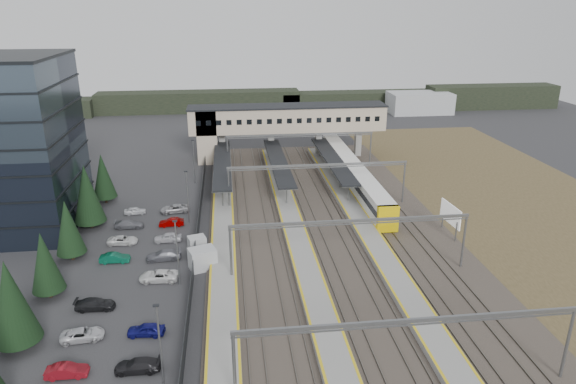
{
  "coord_description": "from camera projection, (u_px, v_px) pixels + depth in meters",
  "views": [
    {
      "loc": [
        -1.72,
        -61.15,
        30.53
      ],
      "look_at": [
        6.83,
        10.6,
        4.0
      ],
      "focal_mm": 32.0,
      "sensor_mm": 36.0,
      "label": 1
    }
  ],
  "objects": [
    {
      "name": "fence",
      "position": [
        198.0,
        230.0,
        71.3
      ],
      "size": [
        0.08,
        90.0,
        2.0
      ],
      "color": "#26282B",
      "rests_on": "ground"
    },
    {
      "name": "billboard",
      "position": [
        450.0,
        215.0,
        71.0
      ],
      "size": [
        0.56,
        5.52,
        4.61
      ],
      "color": "slate",
      "rests_on": "ground"
    },
    {
      "name": "relay_cabin_far",
      "position": [
        197.0,
        244.0,
        67.13
      ],
      "size": [
        2.63,
        2.38,
        2.01
      ],
      "color": "#ABADB0",
      "rests_on": "ground"
    },
    {
      "name": "car_park",
      "position": [
        136.0,
        277.0,
        59.73
      ],
      "size": [
        10.5,
        44.92,
        1.28
      ],
      "color": "silver",
      "rests_on": "ground"
    },
    {
      "name": "conifer_row",
      "position": [
        58.0,
        238.0,
        60.0
      ],
      "size": [
        4.42,
        49.82,
        9.5
      ],
      "color": "black",
      "rests_on": "ground"
    },
    {
      "name": "footbridge",
      "position": [
        274.0,
        121.0,
        104.98
      ],
      "size": [
        40.4,
        6.4,
        11.2
      ],
      "color": "#C4B094",
      "rests_on": "ground"
    },
    {
      "name": "scrub_east",
      "position": [
        543.0,
        219.0,
        77.36
      ],
      "size": [
        34.0,
        120.0,
        0.06
      ],
      "color": "#493F25",
      "rests_on": "ground"
    },
    {
      "name": "treeline_far",
      "position": [
        312.0,
        101.0,
        155.35
      ],
      "size": [
        170.0,
        19.0,
        7.0
      ],
      "color": "black",
      "rests_on": "ground"
    },
    {
      "name": "lampposts",
      "position": [
        183.0,
        219.0,
        66.49
      ],
      "size": [
        0.5,
        53.25,
        8.07
      ],
      "color": "slate",
      "rests_on": "ground"
    },
    {
      "name": "relay_cabin_near",
      "position": [
        203.0,
        259.0,
        62.59
      ],
      "size": [
        3.72,
        3.2,
        2.61
      ],
      "color": "#ABADB0",
      "rests_on": "ground"
    },
    {
      "name": "canopies",
      "position": [
        278.0,
        161.0,
        92.3
      ],
      "size": [
        23.1,
        30.0,
        3.28
      ],
      "color": "black",
      "rests_on": "ground"
    },
    {
      "name": "gantries",
      "position": [
        332.0,
        196.0,
        69.77
      ],
      "size": [
        28.4,
        62.28,
        7.17
      ],
      "color": "slate",
      "rests_on": "ground"
    },
    {
      "name": "rail_corridor",
      "position": [
        310.0,
        229.0,
        73.31
      ],
      "size": [
        34.0,
        90.0,
        0.92
      ],
      "color": "#312B26",
      "rests_on": "ground"
    },
    {
      "name": "ground",
      "position": [
        246.0,
        250.0,
        67.71
      ],
      "size": [
        220.0,
        220.0,
        0.0
      ],
      "primitive_type": "plane",
      "color": "#2B2B2D",
      "rests_on": "ground"
    },
    {
      "name": "train",
      "position": [
        353.0,
        174.0,
        91.06
      ],
      "size": [
        3.05,
        42.39,
        3.84
      ],
      "color": "white",
      "rests_on": "ground"
    }
  ]
}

